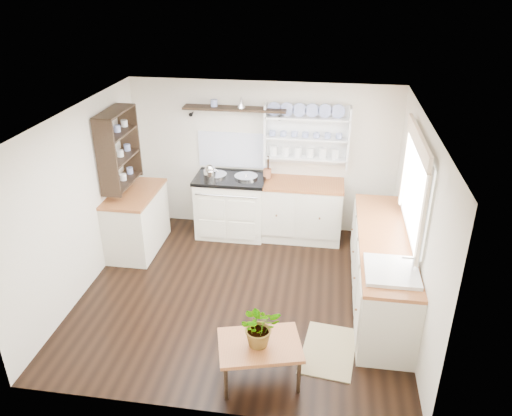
% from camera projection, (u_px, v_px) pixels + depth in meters
% --- Properties ---
extents(floor, '(4.00, 3.80, 0.01)m').
position_uv_depth(floor, '(242.00, 293.00, 6.37)').
color(floor, black).
rests_on(floor, ground).
extents(wall_back, '(4.00, 0.02, 2.30)m').
position_uv_depth(wall_back, '(263.00, 157.00, 7.56)').
color(wall_back, beige).
rests_on(wall_back, ground).
extents(wall_right, '(0.02, 3.80, 2.30)m').
position_uv_depth(wall_right, '(416.00, 224.00, 5.60)').
color(wall_right, beige).
rests_on(wall_right, ground).
extents(wall_left, '(0.02, 3.80, 2.30)m').
position_uv_depth(wall_left, '(81.00, 202.00, 6.14)').
color(wall_left, beige).
rests_on(wall_left, ground).
extents(ceiling, '(4.00, 3.80, 0.01)m').
position_uv_depth(ceiling, '(240.00, 117.00, 5.37)').
color(ceiling, white).
rests_on(ceiling, wall_back).
extents(window, '(0.08, 1.55, 1.22)m').
position_uv_depth(window, '(415.00, 185.00, 5.56)').
color(window, white).
rests_on(window, wall_right).
extents(aga_cooker, '(1.06, 0.73, 0.97)m').
position_uv_depth(aga_cooker, '(231.00, 205.00, 7.62)').
color(aga_cooker, white).
rests_on(aga_cooker, floor).
extents(back_cabinets, '(1.27, 0.63, 0.90)m').
position_uv_depth(back_cabinets, '(299.00, 209.00, 7.51)').
color(back_cabinets, beige).
rests_on(back_cabinets, floor).
extents(right_cabinets, '(0.62, 2.43, 0.90)m').
position_uv_depth(right_cabinets, '(381.00, 269.00, 6.03)').
color(right_cabinets, beige).
rests_on(right_cabinets, floor).
extents(belfast_sink, '(0.55, 0.60, 0.45)m').
position_uv_depth(belfast_sink, '(390.00, 281.00, 5.22)').
color(belfast_sink, white).
rests_on(belfast_sink, right_cabinets).
extents(left_cabinets, '(0.62, 1.13, 0.90)m').
position_uv_depth(left_cabinets, '(137.00, 220.00, 7.20)').
color(left_cabinets, beige).
rests_on(left_cabinets, floor).
extents(plate_rack, '(1.20, 0.22, 0.90)m').
position_uv_depth(plate_rack, '(307.00, 134.00, 7.26)').
color(plate_rack, white).
rests_on(plate_rack, wall_back).
extents(high_shelf, '(1.50, 0.29, 0.16)m').
position_uv_depth(high_shelf, '(235.00, 109.00, 7.17)').
color(high_shelf, black).
rests_on(high_shelf, wall_back).
extents(left_shelving, '(0.28, 0.80, 1.05)m').
position_uv_depth(left_shelving, '(119.00, 148.00, 6.74)').
color(left_shelving, black).
rests_on(left_shelving, wall_left).
extents(kettle, '(0.19, 0.19, 0.23)m').
position_uv_depth(kettle, '(210.00, 172.00, 7.30)').
color(kettle, silver).
rests_on(kettle, aga_cooker).
extents(utensil_crock, '(0.12, 0.12, 0.14)m').
position_uv_depth(utensil_crock, '(267.00, 174.00, 7.42)').
color(utensil_crock, brown).
rests_on(utensil_crock, back_cabinets).
extents(center_table, '(0.93, 0.76, 0.44)m').
position_uv_depth(center_table, '(260.00, 347.00, 4.90)').
color(center_table, brown).
rests_on(center_table, floor).
extents(potted_plant, '(0.50, 0.47, 0.44)m').
position_uv_depth(potted_plant, '(260.00, 326.00, 4.78)').
color(potted_plant, '#3F7233').
rests_on(potted_plant, center_table).
extents(floor_rug, '(0.65, 0.91, 0.02)m').
position_uv_depth(floor_rug, '(329.00, 350.00, 5.41)').
color(floor_rug, olive).
rests_on(floor_rug, floor).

